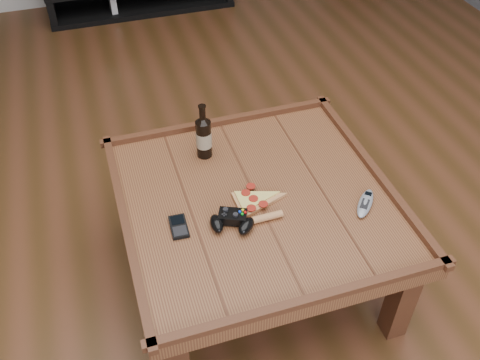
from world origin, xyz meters
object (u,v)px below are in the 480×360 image
object	(u,v)px
beer_bottle	(204,136)
remote_control	(365,203)
game_console	(113,3)
game_controller	(232,221)
pizza_slice	(255,203)
smartphone	(179,227)
coffee_table	(256,209)

from	to	relation	value
beer_bottle	remote_control	world-z (taller)	beer_bottle
game_console	remote_control	bearing A→B (deg)	-79.23
game_controller	game_console	world-z (taller)	game_controller
game_controller	pizza_slice	bearing A→B (deg)	57.59
beer_bottle	pizza_slice	distance (m)	0.36
remote_control	beer_bottle	bearing A→B (deg)	177.08
game_controller	remote_control	xyz separation A→B (m)	(0.49, -0.05, -0.01)
game_console	pizza_slice	bearing A→B (deg)	-86.66
beer_bottle	smartphone	bearing A→B (deg)	-117.83
remote_control	game_console	xyz separation A→B (m)	(-0.59, 2.82, -0.36)
beer_bottle	game_console	world-z (taller)	beer_bottle
coffee_table	game_controller	distance (m)	0.18
beer_bottle	game_controller	distance (m)	0.41
beer_bottle	game_controller	bearing A→B (deg)	-91.30
smartphone	game_console	size ratio (longest dim) A/B	0.51
coffee_table	game_console	distance (m)	2.69
pizza_slice	smartphone	world-z (taller)	pizza_slice
beer_bottle	pizza_slice	bearing A→B (deg)	-73.31
coffee_table	smartphone	world-z (taller)	coffee_table
game_controller	remote_control	size ratio (longest dim) A/B	1.09
coffee_table	remote_control	size ratio (longest dim) A/B	6.81
coffee_table	game_controller	xyz separation A→B (m)	(-0.13, -0.10, 0.08)
coffee_table	pizza_slice	size ratio (longest dim) A/B	3.86
beer_bottle	smartphone	size ratio (longest dim) A/B	2.15
beer_bottle	smartphone	distance (m)	0.42
beer_bottle	remote_control	size ratio (longest dim) A/B	1.59
pizza_slice	remote_control	distance (m)	0.40
pizza_slice	game_console	world-z (taller)	pizza_slice
game_controller	remote_control	bearing A→B (deg)	17.87
coffee_table	smartphone	bearing A→B (deg)	-169.17
remote_control	game_console	world-z (taller)	remote_control
coffee_table	remote_control	bearing A→B (deg)	-23.45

